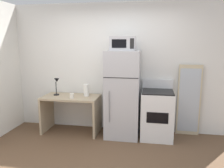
# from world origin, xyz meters

# --- Properties ---
(wall_back_white) EXTENTS (5.00, 0.10, 2.60)m
(wall_back_white) POSITION_xyz_m (0.00, 1.70, 1.30)
(wall_back_white) COLOR white
(wall_back_white) RESTS_ON ground
(desk) EXTENTS (1.13, 0.61, 0.75)m
(desk) POSITION_xyz_m (-0.87, 1.33, 0.52)
(desk) COLOR tan
(desk) RESTS_ON ground
(desk_lamp) EXTENTS (0.14, 0.12, 0.35)m
(desk_lamp) POSITION_xyz_m (-1.18, 1.36, 0.99)
(desk_lamp) COLOR black
(desk_lamp) RESTS_ON desk
(paper_towel_roll) EXTENTS (0.11, 0.11, 0.24)m
(paper_towel_roll) POSITION_xyz_m (-0.56, 1.40, 0.87)
(paper_towel_roll) COLOR white
(paper_towel_roll) RESTS_ON desk
(coffee_mug) EXTENTS (0.08, 0.08, 0.09)m
(coffee_mug) POSITION_xyz_m (-0.79, 1.16, 0.80)
(coffee_mug) COLOR white
(coffee_mug) RESTS_ON desk
(refrigerator) EXTENTS (0.64, 0.65, 1.67)m
(refrigerator) POSITION_xyz_m (0.18, 1.32, 0.83)
(refrigerator) COLOR #B7B7BC
(refrigerator) RESTS_ON ground
(microwave) EXTENTS (0.46, 0.35, 0.26)m
(microwave) POSITION_xyz_m (0.18, 1.30, 1.80)
(microwave) COLOR #B7B7BC
(microwave) RESTS_ON refrigerator
(oven_range) EXTENTS (0.60, 0.61, 1.10)m
(oven_range) POSITION_xyz_m (0.85, 1.33, 0.47)
(oven_range) COLOR white
(oven_range) RESTS_ON ground
(leaning_mirror) EXTENTS (0.44, 0.03, 1.40)m
(leaning_mirror) POSITION_xyz_m (1.46, 1.59, 0.70)
(leaning_mirror) COLOR #C6B793
(leaning_mirror) RESTS_ON ground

